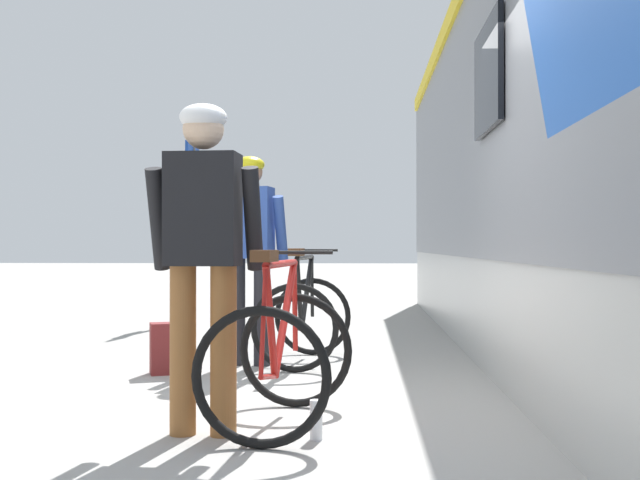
% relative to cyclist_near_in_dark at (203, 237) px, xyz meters
% --- Properties ---
extents(ground_plane, '(80.00, 80.00, 0.00)m').
position_rel_cyclist_near_in_dark_xyz_m(ground_plane, '(0.59, 0.60, -1.05)').
color(ground_plane, '#A09E99').
extents(cyclist_near_in_dark, '(0.62, 0.33, 1.76)m').
position_rel_cyclist_near_in_dark_xyz_m(cyclist_near_in_dark, '(0.00, 0.00, 0.00)').
color(cyclist_near_in_dark, '#935B2D').
rests_on(cyclist_near_in_dark, ground).
extents(cyclist_far_in_blue, '(0.64, 0.37, 1.76)m').
position_rel_cyclist_near_in_dark_xyz_m(cyclist_far_in_blue, '(-0.10, 2.46, 0.00)').
color(cyclist_far_in_blue, '#232328').
rests_on(cyclist_far_in_blue, ground).
extents(bicycle_near_red, '(0.80, 1.13, 0.99)m').
position_rel_cyclist_near_in_dark_xyz_m(bicycle_near_red, '(0.39, 0.22, -0.65)').
color(bicycle_near_red, black).
rests_on(bicycle_near_red, ground).
extents(bicycle_far_black, '(0.79, 1.12, 0.99)m').
position_rel_cyclist_near_in_dark_xyz_m(bicycle_far_black, '(0.35, 2.58, -0.65)').
color(bicycle_far_black, black).
rests_on(bicycle_far_black, ground).
extents(backpack_on_platform, '(0.32, 0.26, 0.40)m').
position_rel_cyclist_near_in_dark_xyz_m(backpack_on_platform, '(-0.67, 1.97, -0.85)').
color(backpack_on_platform, maroon).
rests_on(backpack_on_platform, ground).
extents(water_bottle_near_the_bikes, '(0.07, 0.07, 0.21)m').
position_rel_cyclist_near_in_dark_xyz_m(water_bottle_near_the_bikes, '(0.61, -0.08, -0.95)').
color(water_bottle_near_the_bikes, silver).
rests_on(water_bottle_near_the_bikes, ground).
extents(platform_sign_post, '(0.08, 0.70, 2.40)m').
position_rel_cyclist_near_in_dark_xyz_m(platform_sign_post, '(-1.41, 6.25, 0.57)').
color(platform_sign_post, '#595B60').
rests_on(platform_sign_post, ground).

